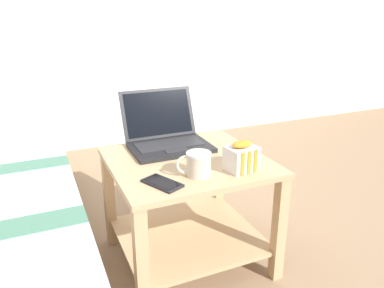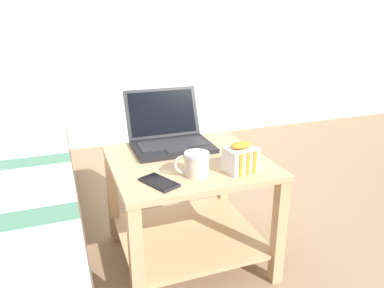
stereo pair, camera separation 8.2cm
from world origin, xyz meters
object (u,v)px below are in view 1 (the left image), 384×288
laptop (166,136)px  snack_bag (241,157)px  cell_phone (162,183)px  mug_front_left (198,163)px

laptop → snack_bag: laptop is taller
snack_bag → cell_phone: bearing=179.7°
cell_phone → snack_bag: bearing=-0.3°
mug_front_left → snack_bag: (0.17, -0.02, 0.00)m
snack_bag → cell_phone: 0.31m
mug_front_left → laptop: bearing=89.3°
snack_bag → laptop: bearing=114.5°
snack_bag → cell_phone: snack_bag is taller
laptop → cell_phone: (-0.15, -0.36, -0.04)m
snack_bag → cell_phone: (-0.31, 0.00, -0.05)m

